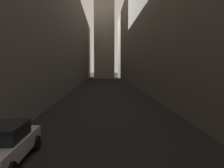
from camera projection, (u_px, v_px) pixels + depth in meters
name	position (u px, v px, depth m)	size (l,w,h in m)	color
ground_plane	(106.00, 90.00, 39.25)	(264.00, 264.00, 0.00)	black
building_block_left	(37.00, 34.00, 40.13)	(12.34, 108.00, 18.98)	slate
building_block_right	(172.00, 25.00, 40.90)	(12.31, 108.00, 22.36)	#60594F
parked_car_left_third	(2.00, 144.00, 9.24)	(2.04, 4.43, 1.58)	silver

